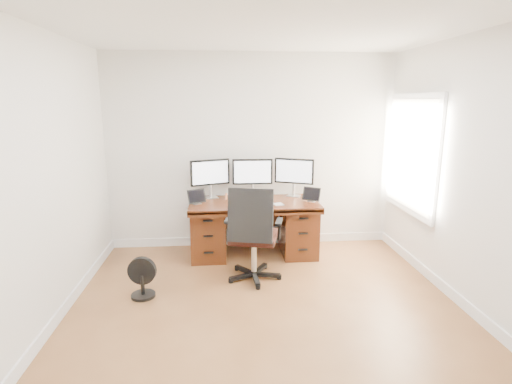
{
  "coord_description": "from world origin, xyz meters",
  "views": [
    {
      "loc": [
        -0.41,
        -3.31,
        2.06
      ],
      "look_at": [
        0.0,
        1.5,
        0.95
      ],
      "focal_mm": 28.0,
      "sensor_mm": 36.0,
      "label": 1
    }
  ],
  "objects": [
    {
      "name": "tablet_right",
      "position": [
        0.76,
        1.75,
        0.84
      ],
      "size": [
        0.24,
        0.19,
        0.19
      ],
      "rotation": [
        0.0,
        0.0,
        -0.61
      ],
      "color": "silver",
      "rests_on": "desk"
    },
    {
      "name": "figurine_yellow",
      "position": [
        0.12,
        1.95,
        0.8
      ],
      "size": [
        0.04,
        0.04,
        0.09
      ],
      "color": "#E6CB72",
      "rests_on": "desk"
    },
    {
      "name": "trackpad",
      "position": [
        0.3,
        1.62,
        0.76
      ],
      "size": [
        0.15,
        0.15,
        0.01
      ],
      "primitive_type": "cube",
      "rotation": [
        0.0,
        0.0,
        0.27
      ],
      "color": "silver",
      "rests_on": "desk"
    },
    {
      "name": "keyboard",
      "position": [
        -0.05,
        1.6,
        0.76
      ],
      "size": [
        0.31,
        0.16,
        0.01
      ],
      "primitive_type": "cube",
      "rotation": [
        0.0,
        0.0,
        -0.12
      ],
      "color": "white",
      "rests_on": "desk"
    },
    {
      "name": "monitor_center",
      "position": [
        -0.0,
        2.07,
        1.09
      ],
      "size": [
        0.55,
        0.14,
        0.53
      ],
      "rotation": [
        0.0,
        0.0,
        -0.03
      ],
      "color": "silver",
      "rests_on": "desk"
    },
    {
      "name": "drawing_tablet",
      "position": [
        -0.22,
        1.59,
        0.76
      ],
      "size": [
        0.26,
        0.19,
        0.01
      ],
      "primitive_type": "cube",
      "rotation": [
        0.0,
        0.0,
        -0.18
      ],
      "color": "black",
      "rests_on": "desk"
    },
    {
      "name": "figurine_pink",
      "position": [
        -0.24,
        1.95,
        0.8
      ],
      "size": [
        0.04,
        0.04,
        0.09
      ],
      "color": "pink",
      "rests_on": "desk"
    },
    {
      "name": "monitor_left",
      "position": [
        -0.58,
        2.07,
        1.09
      ],
      "size": [
        0.53,
        0.22,
        0.53
      ],
      "rotation": [
        0.0,
        0.0,
        0.35
      ],
      "color": "silver",
      "rests_on": "desk"
    },
    {
      "name": "figurine_brown",
      "position": [
        -0.12,
        1.95,
        0.8
      ],
      "size": [
        0.04,
        0.04,
        0.09
      ],
      "color": "brown",
      "rests_on": "desk"
    },
    {
      "name": "office_chair",
      "position": [
        -0.07,
        1.02,
        0.37
      ],
      "size": [
        0.73,
        0.73,
        1.14
      ],
      "rotation": [
        0.0,
        0.0,
        -0.24
      ],
      "color": "black",
      "rests_on": "ground"
    },
    {
      "name": "desk",
      "position": [
        0.0,
        1.83,
        0.4
      ],
      "size": [
        1.7,
        0.8,
        0.75
      ],
      "color": "#461F0E",
      "rests_on": "ground"
    },
    {
      "name": "ground",
      "position": [
        0.0,
        0.0,
        0.0
      ],
      "size": [
        4.5,
        4.5,
        0.0
      ],
      "primitive_type": "plane",
      "color": "brown",
      "rests_on": "ground"
    },
    {
      "name": "floor_fan",
      "position": [
        -1.29,
        0.71,
        0.21
      ],
      "size": [
        0.31,
        0.26,
        0.44
      ],
      "rotation": [
        0.0,
        0.0,
        -0.12
      ],
      "color": "black",
      "rests_on": "ground"
    },
    {
      "name": "monitor_right",
      "position": [
        0.58,
        2.07,
        1.09
      ],
      "size": [
        0.52,
        0.25,
        0.53
      ],
      "rotation": [
        0.0,
        0.0,
        -0.41
      ],
      "color": "silver",
      "rests_on": "desk"
    },
    {
      "name": "right_wall",
      "position": [
        2.0,
        0.11,
        1.35
      ],
      "size": [
        0.1,
        4.5,
        2.7
      ],
      "color": "white",
      "rests_on": "ground"
    },
    {
      "name": "phone",
      "position": [
        0.04,
        1.8,
        0.76
      ],
      "size": [
        0.13,
        0.08,
        0.01
      ],
      "primitive_type": "cube",
      "rotation": [
        0.0,
        0.0,
        0.2
      ],
      "color": "black",
      "rests_on": "desk"
    },
    {
      "name": "back_wall",
      "position": [
        0.0,
        2.25,
        1.35
      ],
      "size": [
        4.0,
        0.1,
        2.7
      ],
      "primitive_type": "cube",
      "color": "white",
      "rests_on": "ground"
    },
    {
      "name": "figurine_orange",
      "position": [
        -0.37,
        1.95,
        0.8
      ],
      "size": [
        0.04,
        0.04,
        0.09
      ],
      "color": "#FD9659",
      "rests_on": "desk"
    },
    {
      "name": "tablet_left",
      "position": [
        -0.75,
        1.75,
        0.84
      ],
      "size": [
        0.24,
        0.17,
        0.19
      ],
      "rotation": [
        0.0,
        0.0,
        0.5
      ],
      "color": "silver",
      "rests_on": "desk"
    }
  ]
}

